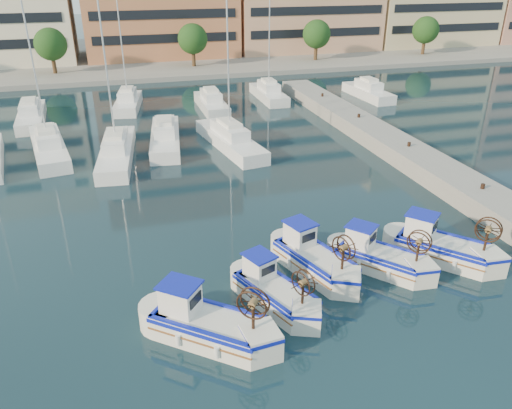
{
  "coord_description": "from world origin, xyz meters",
  "views": [
    {
      "loc": [
        -7.56,
        -16.22,
        13.21
      ],
      "look_at": [
        -0.72,
        7.09,
        1.5
      ],
      "focal_mm": 35.0,
      "sensor_mm": 36.0,
      "label": 1
    }
  ],
  "objects_px": {
    "fishing_boat_b": "(273,290)",
    "fishing_boat_e": "(440,246)",
    "fishing_boat_a": "(206,323)",
    "fishing_boat_d": "(378,256)",
    "fishing_boat_c": "(313,257)"
  },
  "relations": [
    {
      "from": "fishing_boat_b",
      "to": "fishing_boat_e",
      "type": "distance_m",
      "value": 9.05
    },
    {
      "from": "fishing_boat_a",
      "to": "fishing_boat_d",
      "type": "height_order",
      "value": "fishing_boat_a"
    },
    {
      "from": "fishing_boat_b",
      "to": "fishing_boat_e",
      "type": "relative_size",
      "value": 0.94
    },
    {
      "from": "fishing_boat_a",
      "to": "fishing_boat_e",
      "type": "bearing_deg",
      "value": -38.55
    },
    {
      "from": "fishing_boat_c",
      "to": "fishing_boat_b",
      "type": "bearing_deg",
      "value": -162.43
    },
    {
      "from": "fishing_boat_d",
      "to": "fishing_boat_e",
      "type": "xyz_separation_m",
      "value": [
        3.33,
        -0.1,
        0.06
      ]
    },
    {
      "from": "fishing_boat_b",
      "to": "fishing_boat_c",
      "type": "bearing_deg",
      "value": 13.52
    },
    {
      "from": "fishing_boat_a",
      "to": "fishing_boat_d",
      "type": "relative_size",
      "value": 1.11
    },
    {
      "from": "fishing_boat_a",
      "to": "fishing_boat_b",
      "type": "height_order",
      "value": "fishing_boat_a"
    },
    {
      "from": "fishing_boat_a",
      "to": "fishing_boat_c",
      "type": "relative_size",
      "value": 1.01
    },
    {
      "from": "fishing_boat_b",
      "to": "fishing_boat_e",
      "type": "bearing_deg",
      "value": -15.6
    },
    {
      "from": "fishing_boat_b",
      "to": "fishing_boat_d",
      "type": "xyz_separation_m",
      "value": [
        5.65,
        1.21,
        0.01
      ]
    },
    {
      "from": "fishing_boat_c",
      "to": "fishing_boat_d",
      "type": "relative_size",
      "value": 1.1
    },
    {
      "from": "fishing_boat_d",
      "to": "fishing_boat_e",
      "type": "height_order",
      "value": "fishing_boat_e"
    },
    {
      "from": "fishing_boat_c",
      "to": "fishing_boat_a",
      "type": "bearing_deg",
      "value": -168.85
    }
  ]
}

